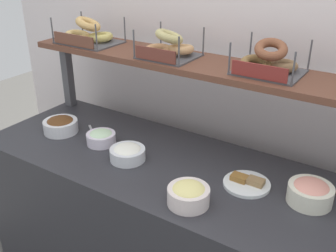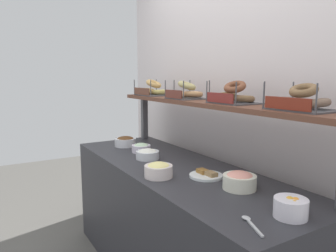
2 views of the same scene
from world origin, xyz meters
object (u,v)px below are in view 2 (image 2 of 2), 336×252
at_px(bowl_lox_spread, 240,180).
at_px(bowl_chocolate_spread, 125,141).
at_px(bowl_scallion_spread, 141,148).
at_px(bagel_basket_cinnamon_raisin, 234,96).
at_px(bowl_fruit_salad, 290,208).
at_px(serving_spoon_near_plate, 250,222).
at_px(bagel_basket_sesame, 186,93).
at_px(serving_plate_white, 206,175).
at_px(serving_spoon_by_edge, 141,148).
at_px(bagel_basket_poppy, 302,101).
at_px(bowl_cream_cheese, 148,154).
at_px(bagel_basket_plain, 153,90).
at_px(bowl_egg_salad, 158,170).

bearing_deg(bowl_lox_spread, bowl_chocolate_spread, -175.81).
relative_size(bowl_scallion_spread, bagel_basket_cinnamon_raisin, 0.52).
xyz_separation_m(bowl_fruit_salad, serving_spoon_near_plate, (-0.04, -0.19, -0.04)).
bearing_deg(bagel_basket_sesame, bowl_fruit_salad, -12.19).
xyz_separation_m(bowl_lox_spread, serving_plate_white, (-0.26, -0.03, -0.04)).
bearing_deg(serving_plate_white, bowl_chocolate_spread, -176.20).
distance_m(bowl_chocolate_spread, bagel_basket_cinnamon_raisin, 1.14).
xyz_separation_m(serving_spoon_by_edge, bagel_basket_poppy, (1.32, 0.26, 0.47)).
height_order(bowl_cream_cheese, bagel_basket_cinnamon_raisin, bagel_basket_cinnamon_raisin).
bearing_deg(bowl_chocolate_spread, bowl_lox_spread, 4.19).
xyz_separation_m(bowl_chocolate_spread, serving_spoon_near_plate, (1.65, -0.16, -0.04)).
relative_size(bagel_basket_plain, bagel_basket_poppy, 1.06).
relative_size(bowl_lox_spread, bagel_basket_sesame, 0.66).
bearing_deg(serving_spoon_by_edge, bowl_lox_spread, 1.66).
bearing_deg(bowl_lox_spread, bagel_basket_sesame, 166.46).
distance_m(serving_spoon_near_plate, serving_spoon_by_edge, 1.48).
bearing_deg(bagel_basket_sesame, bowl_lox_spread, -13.54).
bearing_deg(bowl_fruit_salad, bagel_basket_plain, 171.61).
bearing_deg(bagel_basket_poppy, bagel_basket_cinnamon_raisin, -179.35).
xyz_separation_m(serving_spoon_near_plate, bagel_basket_plain, (-1.66, 0.44, 0.47)).
distance_m(bowl_cream_cheese, bagel_basket_poppy, 1.16).
distance_m(bowl_chocolate_spread, bowl_fruit_salad, 1.69).
bearing_deg(bowl_scallion_spread, bowl_lox_spread, 4.30).
distance_m(serving_spoon_by_edge, bagel_basket_poppy, 1.43).
relative_size(bowl_chocolate_spread, bowl_fruit_salad, 1.28).
relative_size(bowl_fruit_salad, bowl_scallion_spread, 0.96).
bearing_deg(bagel_basket_plain, bowl_fruit_salad, -8.39).
bearing_deg(bowl_egg_salad, serving_plate_white, 59.55).
distance_m(bowl_fruit_salad, serving_spoon_near_plate, 0.20).
xyz_separation_m(serving_spoon_by_edge, bagel_basket_sesame, (0.33, 0.23, 0.47)).
bearing_deg(bagel_basket_poppy, bowl_fruit_salad, -56.81).
xyz_separation_m(bowl_lox_spread, bagel_basket_sesame, (-0.80, 0.19, 0.43)).
xyz_separation_m(bowl_egg_salad, bagel_basket_poppy, (0.59, 0.50, 0.43)).
distance_m(bowl_lox_spread, bagel_basket_cinnamon_raisin, 0.57).
relative_size(bowl_fruit_salad, bowl_lox_spread, 0.80).
bearing_deg(serving_plate_white, bowl_lox_spread, 5.75).
xyz_separation_m(bowl_chocolate_spread, bowl_lox_spread, (1.31, 0.10, 0.01)).
distance_m(bowl_fruit_salad, serving_plate_white, 0.64).
bearing_deg(serving_spoon_by_edge, bagel_basket_cinnamon_raisin, 16.70).
bearing_deg(bowl_scallion_spread, bowl_egg_salad, -17.15).
relative_size(bowl_chocolate_spread, bowl_egg_salad, 1.08).
bearing_deg(bowl_cream_cheese, bowl_egg_salad, -18.68).
relative_size(bowl_scallion_spread, bagel_basket_plain, 0.45).
relative_size(bowl_chocolate_spread, bagel_basket_sesame, 0.68).
height_order(bowl_chocolate_spread, serving_spoon_by_edge, bowl_chocolate_spread).
height_order(bowl_chocolate_spread, bagel_basket_sesame, bagel_basket_sesame).
bearing_deg(bowl_lox_spread, serving_plate_white, -174.25).
height_order(bowl_fruit_salad, bagel_basket_plain, bagel_basket_plain).
height_order(serving_spoon_near_plate, bagel_basket_poppy, bagel_basket_poppy).
height_order(bowl_fruit_salad, bowl_lox_spread, bowl_lox_spread).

